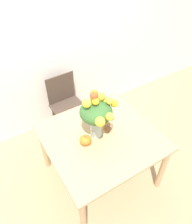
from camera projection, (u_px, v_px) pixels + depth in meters
The scene contains 7 objects.
ground_plane at pixel (100, 175), 2.71m from camera, with size 12.00×12.00×0.00m, color tan.
wall_back at pixel (46, 34), 2.57m from camera, with size 8.00×0.06×2.70m.
dining_table at pixel (101, 142), 2.29m from camera, with size 1.11×1.07×0.73m.
flower_vase at pixel (97, 114), 2.04m from camera, with size 0.37×0.38×0.53m.
pumpkin at pixel (86, 140), 2.12m from camera, with size 0.12×0.12×0.11m.
turkey_figurine at pixel (108, 125), 2.28m from camera, with size 0.10×0.13×0.08m.
dining_chair_near_window at pixel (67, 105), 2.99m from camera, with size 0.43×0.43×0.87m.
Camera 1 is at (-0.83, -1.23, 2.40)m, focal length 35.00 mm.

